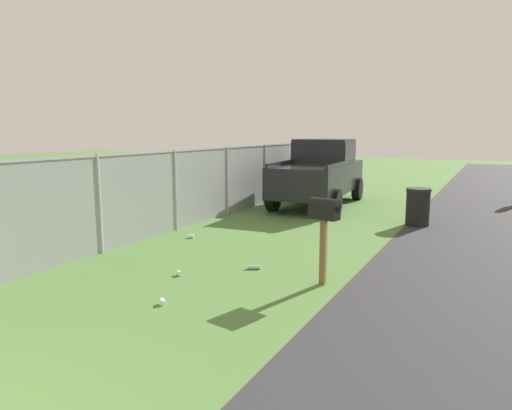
% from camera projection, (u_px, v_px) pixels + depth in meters
% --- Properties ---
extents(mailbox, '(0.29, 0.49, 1.35)m').
position_uv_depth(mailbox, '(324.00, 216.00, 6.94)').
color(mailbox, brown).
rests_on(mailbox, ground).
extents(pickup_truck, '(5.02, 2.43, 2.09)m').
position_uv_depth(pickup_truck, '(320.00, 170.00, 14.67)').
color(pickup_truck, black).
rests_on(pickup_truck, ground).
extents(trash_bin, '(0.60, 0.60, 0.94)m').
position_uv_depth(trash_bin, '(418.00, 207.00, 11.44)').
color(trash_bin, black).
rests_on(trash_bin, ground).
extents(fence_section, '(14.19, 0.07, 1.92)m').
position_uv_depth(fence_section, '(175.00, 188.00, 10.81)').
color(fence_section, '#9EA3A8').
rests_on(fence_section, ground).
extents(litter_bottle_far_scatter, '(0.15, 0.23, 0.07)m').
position_uv_depth(litter_bottle_far_scatter, '(254.00, 267.00, 7.87)').
color(litter_bottle_far_scatter, '#B2D8BF').
rests_on(litter_bottle_far_scatter, ground).
extents(litter_cup_near_hydrant, '(0.12, 0.12, 0.08)m').
position_uv_depth(litter_cup_near_hydrant, '(179.00, 273.00, 7.52)').
color(litter_cup_near_hydrant, white).
rests_on(litter_cup_near_hydrant, ground).
extents(litter_cup_midfield_a, '(0.13, 0.13, 0.08)m').
position_uv_depth(litter_cup_midfield_a, '(162.00, 302.00, 6.26)').
color(litter_cup_midfield_a, white).
rests_on(litter_cup_midfield_a, ground).
extents(litter_cup_midfield_b, '(0.12, 0.13, 0.08)m').
position_uv_depth(litter_cup_midfield_b, '(191.00, 236.00, 10.15)').
color(litter_cup_midfield_b, white).
rests_on(litter_cup_midfield_b, ground).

